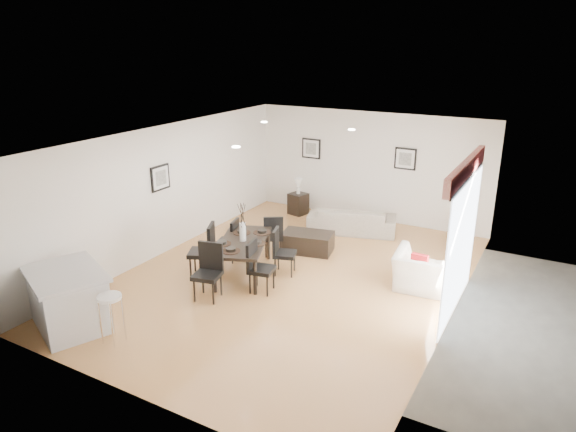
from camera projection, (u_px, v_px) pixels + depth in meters
The scene contains 26 objects.
ground at pixel (292, 278), 9.84m from camera, with size 8.00×8.00×0.00m, color tan.
wall_back at pixel (369, 167), 12.71m from camera, with size 6.00×0.04×2.70m, color white.
wall_front at pixel (131, 304), 6.09m from camera, with size 6.00×0.04×2.70m, color white.
wall_left at pixel (167, 189), 10.78m from camera, with size 0.04×8.00×2.70m, color white.
wall_right at pixel (460, 241), 8.02m from camera, with size 0.04×8.00×2.70m, color white.
ceiling at pixel (292, 138), 8.96m from camera, with size 6.00×8.00×0.02m, color white.
sofa at pixel (352, 220), 12.10m from camera, with size 2.05×0.80×0.60m, color #A29583.
armchair at pixel (425, 271), 9.28m from camera, with size 1.10×0.96×0.71m, color beige.
dining_table at pixel (243, 244), 9.78m from camera, with size 1.43×1.89×0.71m.
dining_chair_wnear at pixel (206, 247), 9.76m from camera, with size 0.63×0.63×1.05m.
dining_chair_wfar at pixel (231, 238), 10.47m from camera, with size 0.48×0.48×0.88m.
dining_chair_enear at pixel (257, 264), 9.18m from camera, with size 0.49×0.49×0.94m.
dining_chair_efar at pixel (281, 249), 9.88m from camera, with size 0.52×0.52×0.91m.
dining_chair_head at pixel (209, 268), 8.95m from camera, with size 0.54×0.54×1.00m.
dining_chair_foot at pixel (273, 233), 10.69m from camera, with size 0.56×0.56×0.90m.
vase at pixel (243, 227), 9.67m from camera, with size 0.91×1.42×0.75m.
coffee_table at pixel (307, 242), 11.01m from camera, with size 1.06×0.63×0.42m, color black.
side_table at pixel (298, 204), 13.38m from camera, with size 0.41×0.41×0.55m, color black.
table_lamp at pixel (298, 184), 13.20m from camera, with size 0.21×0.21×0.39m.
cushion at pixel (419, 262), 9.18m from camera, with size 0.30×0.09×0.30m, color maroon.
kitchen_island at pixel (69, 299), 8.04m from camera, with size 1.66×1.50×0.95m.
bar_stool at pixel (110, 302), 7.55m from camera, with size 0.35×0.35×0.78m.
framed_print_back_left at pixel (311, 149), 13.32m from camera, with size 0.52×0.04×0.52m.
framed_print_back_right at pixel (405, 159), 12.17m from camera, with size 0.52×0.04×0.52m.
framed_print_left_wall at pixel (160, 178), 10.50m from camera, with size 0.04×0.52×0.52m.
sliding_door at pixel (463, 216), 8.19m from camera, with size 0.12×2.70×2.57m.
Camera 1 is at (4.26, -7.83, 4.33)m, focal length 32.00 mm.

